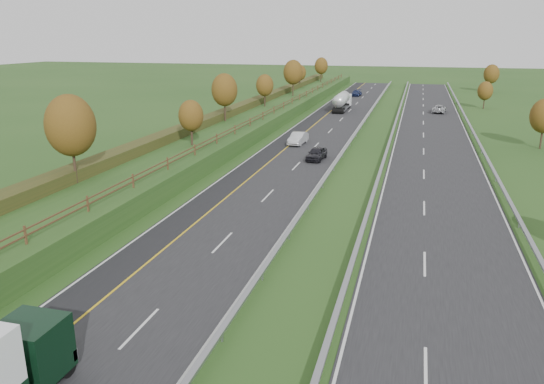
{
  "coord_description": "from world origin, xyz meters",
  "views": [
    {
      "loc": [
        14.0,
        -10.21,
        14.31
      ],
      "look_at": [
        3.25,
        29.2,
        2.2
      ],
      "focal_mm": 35.0,
      "sensor_mm": 36.0,
      "label": 1
    }
  ],
  "objects_px": {
    "car_dark_near": "(317,153)",
    "car_silver_mid": "(298,138)",
    "car_oncoming": "(439,109)",
    "road_tanker": "(342,101)",
    "car_small_far": "(356,93)"
  },
  "relations": [
    {
      "from": "car_dark_near",
      "to": "car_small_far",
      "type": "height_order",
      "value": "car_dark_near"
    },
    {
      "from": "road_tanker",
      "to": "car_small_far",
      "type": "bearing_deg",
      "value": 90.5
    },
    {
      "from": "car_small_far",
      "to": "car_dark_near",
      "type": "bearing_deg",
      "value": -81.51
    },
    {
      "from": "road_tanker",
      "to": "car_oncoming",
      "type": "xyz_separation_m",
      "value": [
        18.47,
        1.63,
        -1.09
      ]
    },
    {
      "from": "car_oncoming",
      "to": "car_silver_mid",
      "type": "bearing_deg",
      "value": 67.65
    },
    {
      "from": "car_dark_near",
      "to": "car_oncoming",
      "type": "xyz_separation_m",
      "value": [
        15.24,
        45.83,
        -0.02
      ]
    },
    {
      "from": "car_dark_near",
      "to": "car_small_far",
      "type": "xyz_separation_m",
      "value": [
        -3.47,
        70.85,
        -0.04
      ]
    },
    {
      "from": "car_dark_near",
      "to": "car_oncoming",
      "type": "distance_m",
      "value": 48.29
    },
    {
      "from": "road_tanker",
      "to": "car_small_far",
      "type": "distance_m",
      "value": 26.68
    },
    {
      "from": "car_dark_near",
      "to": "road_tanker",
      "type": "bearing_deg",
      "value": 99.14
    },
    {
      "from": "car_silver_mid",
      "to": "road_tanker",
      "type": "bearing_deg",
      "value": 92.91
    },
    {
      "from": "car_silver_mid",
      "to": "car_small_far",
      "type": "relative_size",
      "value": 0.99
    },
    {
      "from": "car_dark_near",
      "to": "car_small_far",
      "type": "distance_m",
      "value": 70.94
    },
    {
      "from": "car_dark_near",
      "to": "car_silver_mid",
      "type": "height_order",
      "value": "car_silver_mid"
    },
    {
      "from": "car_small_far",
      "to": "car_oncoming",
      "type": "bearing_deg",
      "value": -47.54
    }
  ]
}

